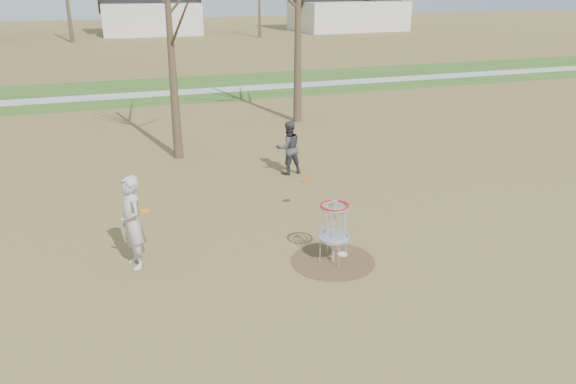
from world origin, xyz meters
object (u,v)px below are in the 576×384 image
object	(u,v)px
player_standing	(132,222)
disc_grounded	(342,254)
player_throwing	(288,148)
disc_golf_basket	(334,222)

from	to	relation	value
player_standing	disc_grounded	world-z (taller)	player_standing
player_standing	player_throwing	distance (m)	6.76
disc_grounded	player_throwing	bearing A→B (deg)	83.24
player_throwing	disc_golf_basket	size ratio (longest dim) A/B	1.22
player_throwing	disc_golf_basket	bearing A→B (deg)	74.75
disc_grounded	disc_golf_basket	distance (m)	0.96
player_standing	disc_golf_basket	distance (m)	4.15
player_standing	player_throwing	bearing A→B (deg)	117.45
player_standing	player_throwing	xyz separation A→B (m)	(4.95, 4.61, -0.16)
player_throwing	disc_grounded	xyz separation A→B (m)	(-0.66, -5.57, -0.81)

